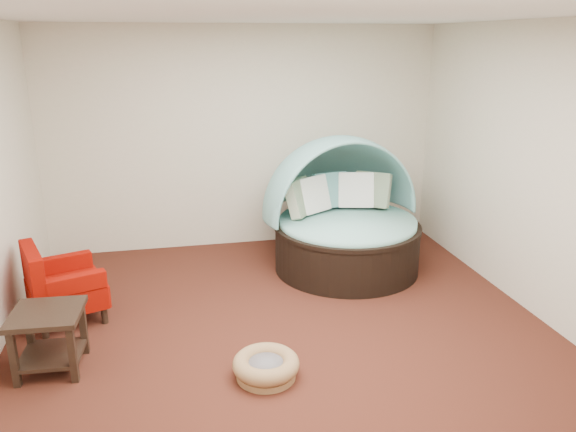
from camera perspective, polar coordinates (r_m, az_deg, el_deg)
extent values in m
plane|color=#481D14|center=(5.36, -0.38, -11.66)|extent=(5.00, 5.00, 0.00)
plane|color=beige|center=(7.25, -4.45, 7.83)|extent=(5.00, 0.00, 5.00)
plane|color=beige|center=(2.59, 11.05, -10.84)|extent=(5.00, 0.00, 5.00)
plane|color=beige|center=(5.86, 24.34, 3.99)|extent=(0.00, 5.00, 5.00)
plane|color=white|center=(4.68, -0.45, 19.78)|extent=(5.00, 5.00, 0.00)
cylinder|color=black|center=(6.67, 5.97, -3.28)|extent=(1.94, 1.94, 0.51)
cylinder|color=black|center=(6.57, 6.05, -1.03)|extent=(1.96, 1.96, 0.05)
cylinder|color=#96DDD0|center=(6.56, 6.06, -0.72)|extent=(1.83, 1.83, 0.11)
cube|color=#325E41|center=(6.54, 1.13, 1.88)|extent=(0.45, 0.49, 0.45)
cube|color=white|center=(6.67, 2.54, 2.17)|extent=(0.49, 0.43, 0.45)
cube|color=#5FA2A5|center=(6.88, 4.35, 2.63)|extent=(0.46, 0.31, 0.45)
cube|color=white|center=(6.91, 6.90, 2.62)|extent=(0.47, 0.33, 0.45)
cube|color=#325E41|center=(6.96, 8.57, 2.66)|extent=(0.49, 0.45, 0.45)
cylinder|color=brown|center=(4.72, -2.24, -15.74)|extent=(0.61, 0.61, 0.06)
torus|color=brown|center=(4.67, -2.25, -14.79)|extent=(0.70, 0.70, 0.14)
cylinder|color=slate|center=(4.68, -2.25, -14.98)|extent=(0.41, 0.41, 0.08)
cylinder|color=black|center=(5.68, -23.47, -10.55)|extent=(0.08, 0.08, 0.16)
cylinder|color=black|center=(6.16, -24.26, -8.42)|extent=(0.08, 0.08, 0.16)
cylinder|color=black|center=(5.75, -18.14, -9.56)|extent=(0.08, 0.08, 0.16)
cylinder|color=black|center=(6.23, -19.35, -7.54)|extent=(0.08, 0.08, 0.16)
cube|color=#810302|center=(5.87, -21.52, -7.25)|extent=(0.86, 0.86, 0.23)
cube|color=#810302|center=(5.72, -24.51, -4.86)|extent=(0.34, 0.68, 0.39)
cube|color=#810302|center=(5.54, -20.73, -6.43)|extent=(0.54, 0.28, 0.16)
cube|color=#810302|center=(6.06, -21.83, -4.47)|extent=(0.54, 0.28, 0.16)
cube|color=black|center=(4.98, -23.35, -9.12)|extent=(0.58, 0.58, 0.04)
cube|color=black|center=(5.15, -22.84, -12.85)|extent=(0.51, 0.51, 0.03)
cube|color=black|center=(4.98, -26.09, -12.95)|extent=(0.06, 0.06, 0.48)
cube|color=black|center=(5.34, -24.75, -10.62)|extent=(0.06, 0.06, 0.48)
cube|color=black|center=(4.86, -21.04, -13.03)|extent=(0.06, 0.06, 0.48)
cube|color=black|center=(5.23, -20.07, -10.62)|extent=(0.06, 0.06, 0.48)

